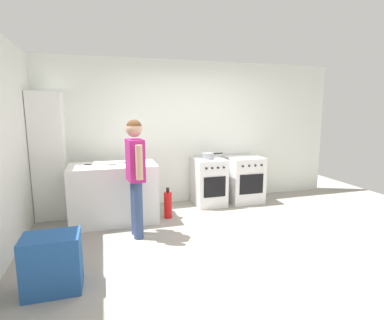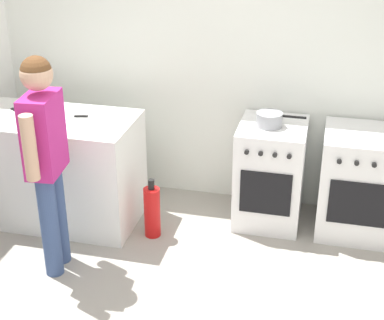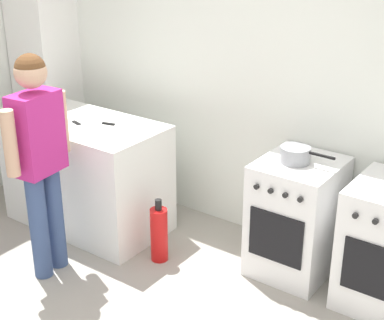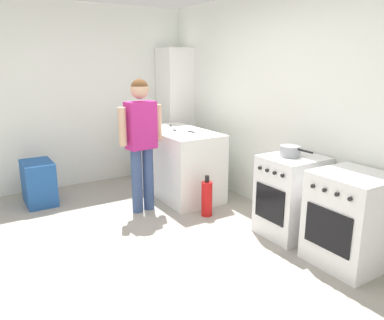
{
  "view_description": "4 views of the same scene",
  "coord_description": "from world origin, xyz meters",
  "px_view_note": "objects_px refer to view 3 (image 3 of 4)",
  "views": [
    {
      "loc": [
        -1.47,
        -3.44,
        1.73
      ],
      "look_at": [
        -0.17,
        0.91,
        0.96
      ],
      "focal_mm": 28.0,
      "sensor_mm": 36.0,
      "label": 1
    },
    {
      "loc": [
        0.74,
        -2.74,
        2.61
      ],
      "look_at": [
        -0.11,
        0.76,
        0.87
      ],
      "focal_mm": 55.0,
      "sensor_mm": 36.0,
      "label": 2
    },
    {
      "loc": [
        1.9,
        -1.83,
        2.43
      ],
      "look_at": [
        -0.09,
        0.92,
        0.98
      ],
      "focal_mm": 55.0,
      "sensor_mm": 36.0,
      "label": 3
    },
    {
      "loc": [
        2.94,
        -1.25,
        1.78
      ],
      "look_at": [
        -0.18,
        0.68,
        0.82
      ],
      "focal_mm": 35.0,
      "sensor_mm": 36.0,
      "label": 4
    }
  ],
  "objects_px": {
    "oven_left": "(296,217)",
    "fire_extinguisher": "(159,234)",
    "pot": "(296,155)",
    "knife_utility": "(80,125)",
    "larder_cabinet": "(47,78)",
    "person": "(39,149)",
    "knife_paring": "(112,124)",
    "knife_carving": "(61,114)"
  },
  "relations": [
    {
      "from": "oven_left",
      "to": "fire_extinguisher",
      "type": "distance_m",
      "value": 1.01
    },
    {
      "from": "pot",
      "to": "knife_utility",
      "type": "xyz_separation_m",
      "value": [
        -1.62,
        -0.43,
        -0.0
      ]
    },
    {
      "from": "knife_utility",
      "to": "larder_cabinet",
      "type": "relative_size",
      "value": 0.12
    },
    {
      "from": "person",
      "to": "larder_cabinet",
      "type": "height_order",
      "value": "larder_cabinet"
    },
    {
      "from": "fire_extinguisher",
      "to": "knife_paring",
      "type": "bearing_deg",
      "value": 163.28
    },
    {
      "from": "larder_cabinet",
      "to": "person",
      "type": "bearing_deg",
      "value": -43.23
    },
    {
      "from": "larder_cabinet",
      "to": "fire_extinguisher",
      "type": "bearing_deg",
      "value": -18.05
    },
    {
      "from": "pot",
      "to": "fire_extinguisher",
      "type": "bearing_deg",
      "value": -151.69
    },
    {
      "from": "person",
      "to": "larder_cabinet",
      "type": "distance_m",
      "value": 1.68
    },
    {
      "from": "oven_left",
      "to": "pot",
      "type": "relative_size",
      "value": 2.2
    },
    {
      "from": "pot",
      "to": "oven_left",
      "type": "bearing_deg",
      "value": 40.41
    },
    {
      "from": "knife_utility",
      "to": "larder_cabinet",
      "type": "height_order",
      "value": "larder_cabinet"
    },
    {
      "from": "knife_utility",
      "to": "larder_cabinet",
      "type": "distance_m",
      "value": 1.15
    },
    {
      "from": "oven_left",
      "to": "fire_extinguisher",
      "type": "bearing_deg",
      "value": -151.22
    },
    {
      "from": "person",
      "to": "fire_extinguisher",
      "type": "xyz_separation_m",
      "value": [
        0.55,
        0.57,
        -0.73
      ]
    },
    {
      "from": "knife_carving",
      "to": "fire_extinguisher",
      "type": "distance_m",
      "value": 1.31
    },
    {
      "from": "oven_left",
      "to": "knife_paring",
      "type": "relative_size",
      "value": 4.05
    },
    {
      "from": "person",
      "to": "knife_paring",
      "type": "bearing_deg",
      "value": 92.53
    },
    {
      "from": "fire_extinguisher",
      "to": "larder_cabinet",
      "type": "height_order",
      "value": "larder_cabinet"
    },
    {
      "from": "knife_paring",
      "to": "fire_extinguisher",
      "type": "bearing_deg",
      "value": -16.72
    },
    {
      "from": "knife_paring",
      "to": "larder_cabinet",
      "type": "height_order",
      "value": "larder_cabinet"
    },
    {
      "from": "pot",
      "to": "knife_carving",
      "type": "xyz_separation_m",
      "value": [
        -1.95,
        -0.33,
        -0.0
      ]
    },
    {
      "from": "knife_carving",
      "to": "person",
      "type": "height_order",
      "value": "person"
    },
    {
      "from": "person",
      "to": "fire_extinguisher",
      "type": "relative_size",
      "value": 3.2
    },
    {
      "from": "knife_utility",
      "to": "knife_paring",
      "type": "distance_m",
      "value": 0.25
    },
    {
      "from": "oven_left",
      "to": "pot",
      "type": "distance_m",
      "value": 0.48
    },
    {
      "from": "person",
      "to": "knife_utility",
      "type": "bearing_deg",
      "value": 110.59
    },
    {
      "from": "oven_left",
      "to": "person",
      "type": "bearing_deg",
      "value": -143.61
    },
    {
      "from": "fire_extinguisher",
      "to": "larder_cabinet",
      "type": "relative_size",
      "value": 0.25
    },
    {
      "from": "knife_utility",
      "to": "knife_carving",
      "type": "height_order",
      "value": "same"
    },
    {
      "from": "oven_left",
      "to": "knife_carving",
      "type": "relative_size",
      "value": 2.79
    },
    {
      "from": "knife_utility",
      "to": "person",
      "type": "bearing_deg",
      "value": -69.41
    },
    {
      "from": "larder_cabinet",
      "to": "knife_paring",
      "type": "bearing_deg",
      "value": -18.7
    },
    {
      "from": "knife_paring",
      "to": "oven_left",
      "type": "bearing_deg",
      "value": 11.68
    },
    {
      "from": "pot",
      "to": "knife_paring",
      "type": "bearing_deg",
      "value": -169.05
    },
    {
      "from": "knife_carving",
      "to": "larder_cabinet",
      "type": "distance_m",
      "value": 0.82
    },
    {
      "from": "knife_utility",
      "to": "larder_cabinet",
      "type": "bearing_deg",
      "value": 150.82
    },
    {
      "from": "oven_left",
      "to": "fire_extinguisher",
      "type": "relative_size",
      "value": 1.7
    },
    {
      "from": "larder_cabinet",
      "to": "oven_left",
      "type": "bearing_deg",
      "value": -2.21
    },
    {
      "from": "knife_paring",
      "to": "larder_cabinet",
      "type": "bearing_deg",
      "value": 161.3
    },
    {
      "from": "knife_utility",
      "to": "knife_paring",
      "type": "relative_size",
      "value": 1.18
    },
    {
      "from": "knife_carving",
      "to": "knife_paring",
      "type": "bearing_deg",
      "value": 5.88
    }
  ]
}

